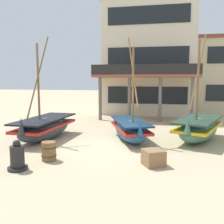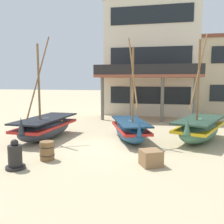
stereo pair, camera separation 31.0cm
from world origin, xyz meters
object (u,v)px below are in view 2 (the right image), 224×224
object	(u,v)px
cargo_crate	(151,158)
fishing_boat_centre_large	(46,127)
fishing_boat_far_right	(199,129)
capstan_winch	(15,157)
harbor_building_main	(153,59)
fishing_boat_near_left	(130,129)
wooden_barrel	(47,151)

from	to	relation	value
cargo_crate	fishing_boat_centre_large	bearing A→B (deg)	151.33
fishing_boat_far_right	capstan_winch	xyz separation A→B (m)	(-6.40, -5.38, -0.21)
capstan_winch	harbor_building_main	xyz separation A→B (m)	(3.41, 16.67, 4.43)
fishing_boat_centre_large	harbor_building_main	size ratio (longest dim) A/B	0.51
fishing_boat_near_left	cargo_crate	size ratio (longest dim) A/B	7.46
cargo_crate	harbor_building_main	distance (m)	16.07
fishing_boat_near_left	capstan_winch	bearing A→B (deg)	-123.33
capstan_winch	fishing_boat_centre_large	bearing A→B (deg)	104.14
fishing_boat_far_right	cargo_crate	xyz separation A→B (m)	(-2.02, -4.10, -0.34)
fishing_boat_near_left	fishing_boat_centre_large	size ratio (longest dim) A/B	0.97
fishing_boat_centre_large	fishing_boat_near_left	bearing A→B (deg)	6.85
fishing_boat_centre_large	fishing_boat_far_right	bearing A→B (deg)	8.51
wooden_barrel	fishing_boat_centre_large	bearing A→B (deg)	117.77
harbor_building_main	wooden_barrel	bearing A→B (deg)	-100.23
capstan_winch	fishing_boat_near_left	bearing A→B (deg)	56.67
capstan_winch	cargo_crate	size ratio (longest dim) A/B	1.51
wooden_barrel	cargo_crate	distance (m)	3.79
fishing_boat_near_left	fishing_boat_far_right	distance (m)	3.31
fishing_boat_far_right	capstan_winch	bearing A→B (deg)	-139.91
fishing_boat_far_right	wooden_barrel	size ratio (longest dim) A/B	7.37
fishing_boat_centre_large	wooden_barrel	world-z (taller)	fishing_boat_centre_large
fishing_boat_near_left	harbor_building_main	distance (m)	12.64
fishing_boat_centre_large	fishing_boat_far_right	distance (m)	7.55
fishing_boat_centre_large	cargo_crate	size ratio (longest dim) A/B	7.67
capstan_winch	cargo_crate	world-z (taller)	capstan_winch
wooden_barrel	cargo_crate	size ratio (longest dim) A/B	1.05
fishing_boat_near_left	cargo_crate	distance (m)	3.71
fishing_boat_centre_large	cargo_crate	xyz separation A→B (m)	(5.45, -2.98, -0.32)
fishing_boat_near_left	cargo_crate	bearing A→B (deg)	-70.45
fishing_boat_far_right	harbor_building_main	bearing A→B (deg)	104.84
fishing_boat_far_right	capstan_winch	distance (m)	8.36
fishing_boat_near_left	fishing_boat_centre_large	world-z (taller)	fishing_boat_centre_large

